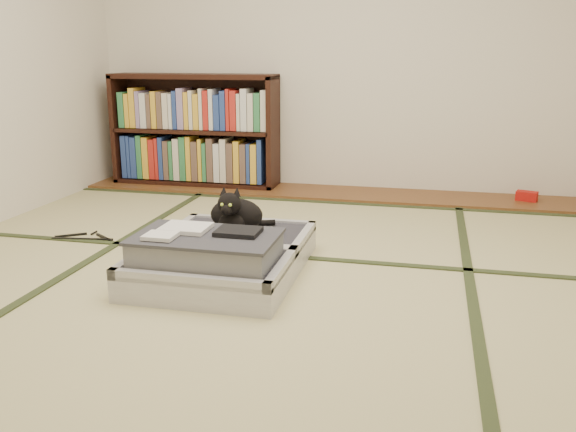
# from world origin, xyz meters

# --- Properties ---
(floor) EXTENTS (4.50, 4.50, 0.00)m
(floor) POSITION_xyz_m (0.00, 0.00, 0.00)
(floor) COLOR tan
(floor) RESTS_ON ground
(wood_strip) EXTENTS (4.00, 0.50, 0.02)m
(wood_strip) POSITION_xyz_m (0.00, 2.00, 0.01)
(wood_strip) COLOR brown
(wood_strip) RESTS_ON ground
(red_item) EXTENTS (0.17, 0.13, 0.07)m
(red_item) POSITION_xyz_m (1.50, 2.03, 0.06)
(red_item) COLOR #AE120D
(red_item) RESTS_ON wood_strip
(tatami_borders) EXTENTS (4.00, 4.50, 0.01)m
(tatami_borders) POSITION_xyz_m (0.00, 0.49, 0.00)
(tatami_borders) COLOR #2D381E
(tatami_borders) RESTS_ON ground
(bookcase) EXTENTS (1.39, 0.32, 0.92)m
(bookcase) POSITION_xyz_m (-1.15, 2.07, 0.45)
(bookcase) COLOR black
(bookcase) RESTS_ON wood_strip
(suitcase) EXTENTS (0.76, 1.01, 0.30)m
(suitcase) POSITION_xyz_m (-0.22, 0.04, 0.11)
(suitcase) COLOR silver
(suitcase) RESTS_ON floor
(cat) EXTENTS (0.34, 0.34, 0.27)m
(cat) POSITION_xyz_m (-0.24, 0.33, 0.25)
(cat) COLOR black
(cat) RESTS_ON suitcase
(cable_coil) EXTENTS (0.11, 0.11, 0.03)m
(cable_coil) POSITION_xyz_m (-0.06, 0.37, 0.16)
(cable_coil) COLOR white
(cable_coil) RESTS_ON suitcase
(hanger) EXTENTS (0.39, 0.20, 0.01)m
(hanger) POSITION_xyz_m (-1.24, 0.45, 0.01)
(hanger) COLOR black
(hanger) RESTS_ON floor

